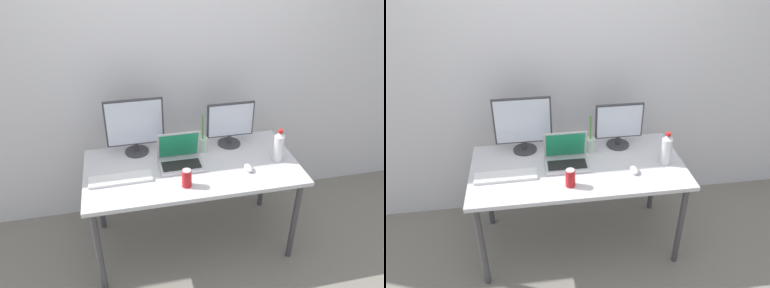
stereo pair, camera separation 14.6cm
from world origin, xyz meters
The scene contains 11 objects.
ground_plane centered at (0.00, 0.00, 0.00)m, with size 16.00×16.00×0.00m, color gray.
wall_back centered at (0.00, 0.59, 1.30)m, with size 7.00×0.08×2.60m, color silver.
work_desk centered at (0.00, 0.00, 0.67)m, with size 1.53×0.74×0.74m.
monitor_left centered at (-0.37, 0.26, 0.97)m, with size 0.42×0.18×0.43m.
monitor_center centered at (0.35, 0.23, 0.92)m, with size 0.37×0.18×0.35m.
laptop_silver centered at (-0.08, 0.04, 0.80)m, with size 0.31×0.23×0.24m.
keyboard_main centered at (-0.51, -0.07, 0.75)m, with size 0.43×0.12×0.02m, color white.
mouse_by_keyboard centered at (0.38, -0.14, 0.76)m, with size 0.06×0.10×0.04m, color silver.
water_bottle centered at (0.63, -0.06, 0.85)m, with size 0.08×0.08×0.25m.
soda_can_near_keyboard centered at (-0.08, -0.23, 0.80)m, with size 0.07×0.07×0.13m.
bamboo_vase centered at (0.12, 0.18, 0.80)m, with size 0.08×0.08×0.30m.
Camera 1 is at (-0.46, -2.17, 2.26)m, focal length 35.00 mm.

